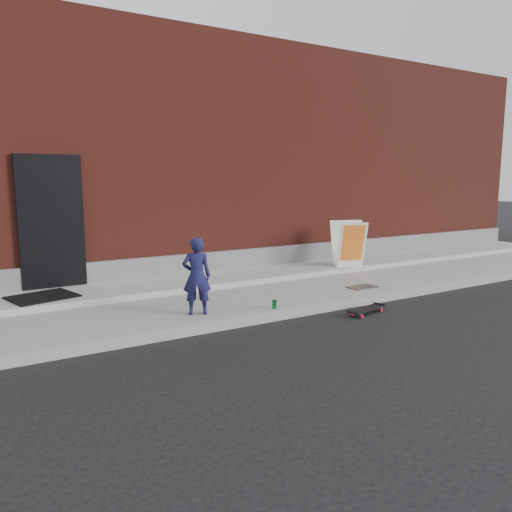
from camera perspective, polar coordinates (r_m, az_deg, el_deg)
ground at (r=7.56m, az=2.19°, el=-7.49°), size 80.00×80.00×0.00m
sidewalk at (r=8.79m, az=-3.23°, el=-4.65°), size 20.00×3.00×0.15m
apron at (r=9.55m, az=-5.78°, el=-2.83°), size 20.00×1.20×0.10m
building at (r=13.65m, az=-14.44°, el=10.15°), size 20.00×8.10×5.00m
child at (r=7.31m, az=-6.80°, el=-2.30°), size 0.49×0.41×1.14m
skateboard at (r=8.16m, az=12.58°, el=-5.94°), size 0.82×0.37×0.09m
pizza_sign at (r=10.89m, az=10.53°, el=1.43°), size 0.79×0.86×0.99m
soda_can at (r=7.69m, az=2.11°, el=-5.54°), size 0.08×0.08×0.13m
doormat at (r=8.66m, az=-23.23°, el=-4.30°), size 1.11×0.98×0.03m
utility_plate at (r=9.35m, az=12.09°, el=-3.49°), size 0.54×0.35×0.02m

